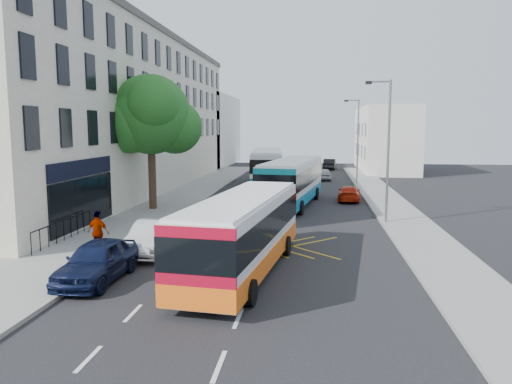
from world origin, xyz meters
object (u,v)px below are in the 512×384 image
(street_tree, at_px, (150,115))
(parked_car_silver, at_px, (152,237))
(bus_mid, at_px, (292,181))
(motorbike, at_px, (224,280))
(red_hatchback, at_px, (349,193))
(distant_car_grey, at_px, (274,168))
(distant_car_silver, at_px, (324,174))
(distant_car_dark, at_px, (330,164))
(lamp_far, at_px, (357,137))
(bus_near, at_px, (243,233))
(lamp_near, at_px, (387,144))
(pedestrian_far, at_px, (98,232))
(parked_car_blue, at_px, (97,261))
(bus_far, at_px, (267,167))

(street_tree, distance_m, parked_car_silver, 12.81)
(street_tree, relative_size, bus_mid, 0.75)
(motorbike, xyz_separation_m, red_hatchback, (5.39, 23.00, -0.27))
(street_tree, bearing_deg, parked_car_silver, -71.76)
(red_hatchback, bearing_deg, bus_mid, 35.25)
(distant_car_grey, bearing_deg, distant_car_silver, -50.14)
(motorbike, distance_m, distant_car_dark, 51.26)
(motorbike, bearing_deg, street_tree, 128.67)
(lamp_far, relative_size, bus_near, 0.75)
(lamp_near, relative_size, pedestrian_far, 4.33)
(lamp_far, bearing_deg, parked_car_silver, -111.62)
(parked_car_blue, bearing_deg, distant_car_grey, 87.24)
(bus_mid, distance_m, pedestrian_far, 17.04)
(motorbike, distance_m, distant_car_grey, 44.24)
(lamp_far, height_order, distant_car_grey, lamp_far)
(distant_car_dark, relative_size, pedestrian_far, 2.29)
(lamp_near, xyz_separation_m, bus_far, (-8.55, 18.55, -2.85))
(red_hatchback, bearing_deg, parked_car_blue, 68.36)
(lamp_far, bearing_deg, parked_car_blue, -110.17)
(parked_car_silver, height_order, distant_car_dark, parked_car_silver)
(bus_mid, relative_size, distant_car_silver, 3.26)
(red_hatchback, distance_m, distant_car_dark, 28.04)
(lamp_near, xyz_separation_m, distant_car_silver, (-2.98, 23.65, -4.00))
(distant_car_silver, bearing_deg, street_tree, 59.96)
(motorbike, bearing_deg, parked_car_blue, 171.75)
(bus_near, distance_m, distant_car_dark, 47.50)
(distant_car_silver, bearing_deg, motorbike, 83.76)
(lamp_near, relative_size, distant_car_grey, 1.74)
(lamp_near, relative_size, distant_car_dark, 1.89)
(distant_car_silver, bearing_deg, distant_car_dark, -94.76)
(street_tree, xyz_separation_m, distant_car_dark, (12.71, 33.92, -5.59))
(bus_near, relative_size, bus_far, 0.88)
(street_tree, relative_size, red_hatchback, 2.20)
(lamp_near, height_order, motorbike, lamp_near)
(parked_car_silver, bearing_deg, bus_mid, 69.11)
(lamp_near, bearing_deg, bus_far, 114.76)
(bus_far, bearing_deg, lamp_far, 4.82)
(parked_car_blue, distance_m, distant_car_grey, 42.27)
(parked_car_blue, distance_m, red_hatchback, 23.40)
(street_tree, relative_size, distant_car_dark, 2.08)
(pedestrian_far, bearing_deg, motorbike, 154.67)
(distant_car_silver, bearing_deg, lamp_near, 96.69)
(parked_car_silver, bearing_deg, distant_car_dark, 78.63)
(bus_near, bearing_deg, bus_mid, 93.10)
(street_tree, height_order, bus_mid, street_tree)
(motorbike, bearing_deg, distant_car_silver, 98.09)
(pedestrian_far, bearing_deg, bus_mid, -102.31)
(street_tree, relative_size, parked_car_silver, 2.02)
(distant_car_dark, bearing_deg, lamp_far, 102.01)
(bus_near, relative_size, distant_car_dark, 2.53)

